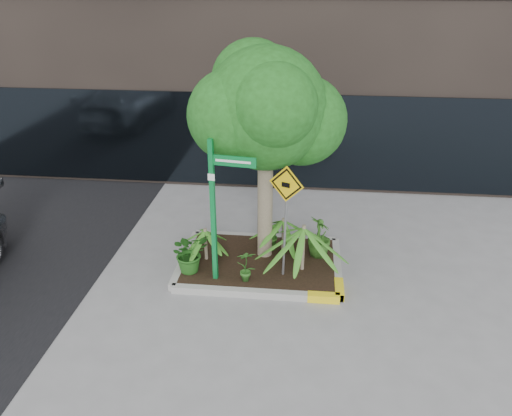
# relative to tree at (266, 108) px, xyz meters

# --- Properties ---
(ground) EXTENTS (80.00, 80.00, 0.00)m
(ground) POSITION_rel_tree_xyz_m (-0.27, -0.58, -3.27)
(ground) COLOR gray
(ground) RESTS_ON ground
(planter) EXTENTS (3.35, 2.36, 0.15)m
(planter) POSITION_rel_tree_xyz_m (-0.04, -0.31, -3.17)
(planter) COLOR #9E9E99
(planter) RESTS_ON ground
(tree) EXTENTS (2.99, 2.65, 4.48)m
(tree) POSITION_rel_tree_xyz_m (0.00, 0.00, 0.00)
(tree) COLOR gray
(tree) RESTS_ON ground
(palm_front) EXTENTS (1.12, 1.12, 1.24)m
(palm_front) POSITION_rel_tree_xyz_m (0.81, -0.54, -2.19)
(palm_front) COLOR gray
(palm_front) RESTS_ON ground
(palm_left) EXTENTS (0.80, 0.80, 0.89)m
(palm_left) POSITION_rel_tree_xyz_m (-1.19, -0.35, -2.46)
(palm_left) COLOR gray
(palm_left) RESTS_ON ground
(palm_back) EXTENTS (0.86, 0.86, 0.96)m
(palm_back) POSITION_rel_tree_xyz_m (0.38, 0.17, -2.41)
(palm_back) COLOR gray
(palm_back) RESTS_ON ground
(shrub_a) EXTENTS (1.04, 1.04, 0.82)m
(shrub_a) POSITION_rel_tree_xyz_m (-1.42, -0.82, -2.71)
(shrub_a) COLOR #215B1A
(shrub_a) RESTS_ON planter
(shrub_b) EXTENTS (0.66, 0.66, 0.88)m
(shrub_b) POSITION_rel_tree_xyz_m (1.14, 0.06, -2.69)
(shrub_b) COLOR #2C5F1C
(shrub_b) RESTS_ON planter
(shrub_c) EXTENTS (0.44, 0.44, 0.68)m
(shrub_c) POSITION_rel_tree_xyz_m (-0.27, -1.06, -2.78)
(shrub_c) COLOR #2A621E
(shrub_c) RESTS_ON planter
(shrub_d) EXTENTS (0.53, 0.53, 0.68)m
(shrub_d) POSITION_rel_tree_xyz_m (0.13, 0.16, -2.78)
(shrub_d) COLOR #2B651D
(shrub_d) RESTS_ON planter
(street_sign_post) EXTENTS (0.88, 0.94, 2.98)m
(street_sign_post) POSITION_rel_tree_xyz_m (-0.80, -0.99, -1.43)
(street_sign_post) COLOR #0C8438
(street_sign_post) RESTS_ON ground
(cattle_sign) EXTENTS (0.65, 0.30, 2.28)m
(cattle_sign) POSITION_rel_tree_xyz_m (0.45, -0.74, -1.58)
(cattle_sign) COLOR slate
(cattle_sign) RESTS_ON ground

